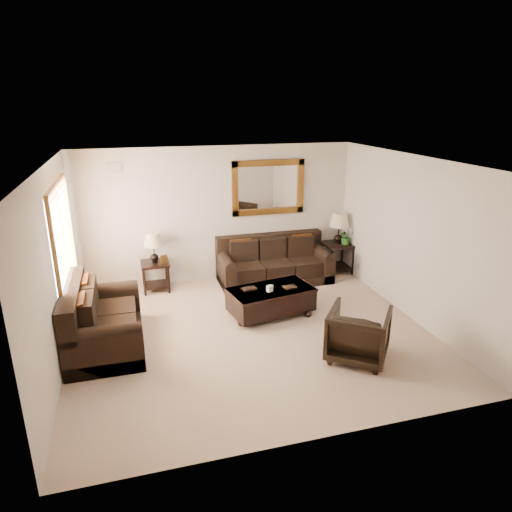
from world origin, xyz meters
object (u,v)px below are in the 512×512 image
object	(u,v)px
end_table_right	(339,234)
armchair	(359,332)
loveseat	(100,324)
sofa	(274,265)
coffee_table	(271,298)
end_table_left	(154,253)

from	to	relation	value
end_table_right	armchair	xyz separation A→B (m)	(-1.23, -3.27, -0.43)
loveseat	end_table_right	distance (m)	5.16
sofa	coffee_table	world-z (taller)	sofa
loveseat	coffee_table	bearing A→B (deg)	-82.95
sofa	end_table_right	size ratio (longest dim) A/B	1.73
sofa	end_table_left	size ratio (longest dim) A/B	1.93
coffee_table	end_table_right	bearing A→B (deg)	27.74
sofa	end_table_left	xyz separation A→B (m)	(-2.35, 0.14, 0.42)
end_table_right	armchair	world-z (taller)	end_table_right
end_table_left	coffee_table	xyz separation A→B (m)	(1.82, -1.62, -0.46)
coffee_table	sofa	bearing A→B (deg)	59.40
end_table_left	coffee_table	size ratio (longest dim) A/B	0.75
end_table_left	end_table_right	distance (m)	3.82
loveseat	armchair	bearing A→B (deg)	-110.69
end_table_right	coffee_table	bearing A→B (deg)	-141.41
loveseat	armchair	xyz separation A→B (m)	(3.53, -1.33, 0.05)
loveseat	end_table_right	bearing A→B (deg)	-67.88
sofa	armchair	world-z (taller)	sofa
sofa	armchair	bearing A→B (deg)	-85.71
sofa	loveseat	distance (m)	3.77
end_table_left	end_table_right	size ratio (longest dim) A/B	0.89
end_table_left	armchair	xyz separation A→B (m)	(2.59, -3.30, -0.34)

